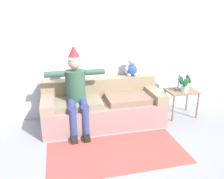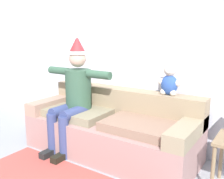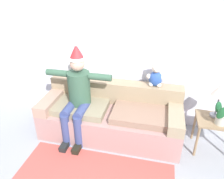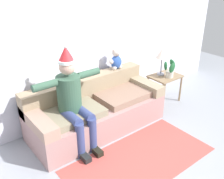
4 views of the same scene
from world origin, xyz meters
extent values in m
cube|color=silver|center=(0.00, 1.55, 1.35)|extent=(7.00, 0.10, 2.70)
cube|color=gray|center=(0.00, 0.98, 0.22)|extent=(2.18, 0.88, 0.43)
cube|color=gray|center=(0.00, 1.30, 0.61)|extent=(2.18, 0.24, 0.36)
cube|color=#A3816F|center=(-0.98, 0.98, 0.51)|extent=(0.22, 0.88, 0.16)
cube|color=gray|center=(0.98, 0.98, 0.51)|extent=(0.22, 0.88, 0.16)
cube|color=gray|center=(-0.49, 0.93, 0.48)|extent=(0.87, 0.62, 0.10)
cube|color=#886A58|center=(0.49, 0.93, 0.48)|extent=(0.87, 0.62, 0.10)
cylinder|color=#335440|center=(-0.49, 0.96, 0.79)|extent=(0.34, 0.34, 0.52)
sphere|color=tan|center=(-0.49, 0.96, 1.19)|extent=(0.22, 0.22, 0.22)
cylinder|color=white|center=(-0.49, 0.96, 1.27)|extent=(0.23, 0.23, 0.04)
cone|color=red|center=(-0.49, 0.96, 1.38)|extent=(0.21, 0.21, 0.20)
sphere|color=white|center=(-0.49, 0.96, 1.48)|extent=(0.06, 0.06, 0.06)
cylinder|color=navy|center=(-0.59, 0.76, 0.53)|extent=(0.14, 0.40, 0.14)
cylinder|color=navy|center=(-0.59, 0.56, 0.27)|extent=(0.13, 0.13, 0.53)
cube|color=black|center=(-0.59, 0.48, 0.04)|extent=(0.10, 0.24, 0.08)
cylinder|color=navy|center=(-0.39, 0.76, 0.53)|extent=(0.14, 0.40, 0.14)
cylinder|color=navy|center=(-0.39, 0.56, 0.27)|extent=(0.13, 0.13, 0.53)
cube|color=black|center=(-0.39, 0.48, 0.04)|extent=(0.10, 0.24, 0.08)
cylinder|color=#335440|center=(-0.83, 0.96, 1.01)|extent=(0.34, 0.10, 0.10)
cylinder|color=#335440|center=(-0.15, 0.96, 1.01)|extent=(0.34, 0.10, 0.10)
ellipsoid|color=#2A4C9A|center=(0.64, 1.30, 0.91)|extent=(0.20, 0.16, 0.24)
sphere|color=beige|center=(0.64, 1.30, 1.09)|extent=(0.15, 0.15, 0.15)
sphere|color=beige|center=(0.64, 1.24, 1.08)|extent=(0.07, 0.07, 0.07)
sphere|color=beige|center=(0.59, 1.30, 1.15)|extent=(0.05, 0.05, 0.05)
sphere|color=beige|center=(0.69, 1.30, 1.15)|extent=(0.05, 0.05, 0.05)
sphere|color=beige|center=(0.53, 1.30, 0.94)|extent=(0.08, 0.08, 0.08)
sphere|color=beige|center=(0.58, 1.27, 0.83)|extent=(0.08, 0.08, 0.08)
sphere|color=beige|center=(0.74, 1.30, 0.94)|extent=(0.08, 0.08, 0.08)
sphere|color=beige|center=(0.70, 1.27, 0.83)|extent=(0.08, 0.08, 0.08)
cylinder|color=#856B4D|center=(1.30, 0.76, 0.25)|extent=(0.04, 0.04, 0.51)
cylinder|color=#856B4D|center=(1.30, 1.14, 0.25)|extent=(0.04, 0.04, 0.51)
camera|label=1|loc=(-0.78, -2.90, 2.01)|focal=37.28mm
camera|label=2|loc=(1.73, -1.55, 1.49)|focal=41.03mm
camera|label=3|loc=(0.68, -1.80, 2.32)|focal=34.74mm
camera|label=4|loc=(-2.01, -1.94, 2.40)|focal=41.14mm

